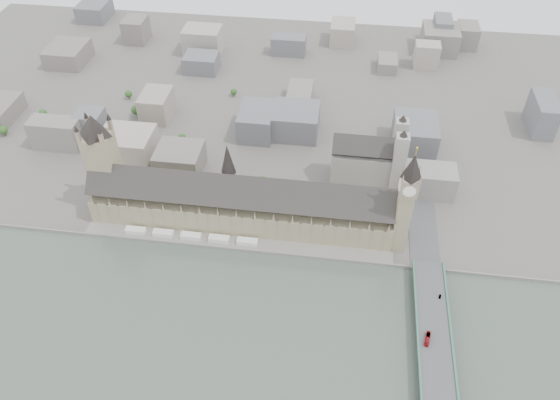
# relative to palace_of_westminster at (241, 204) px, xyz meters

# --- Properties ---
(ground) EXTENTS (900.00, 900.00, 0.00)m
(ground) POSITION_rel_palace_of_westminster_xyz_m (0.00, -19.70, -22.71)
(ground) COLOR #595651
(ground) RESTS_ON ground
(embankment_wall) EXTENTS (600.00, 1.50, 3.00)m
(embankment_wall) POSITION_rel_palace_of_westminster_xyz_m (0.00, -34.70, -21.21)
(embankment_wall) COLOR slate
(embankment_wall) RESTS_ON ground
(river_terrace) EXTENTS (270.00, 15.00, 2.00)m
(river_terrace) POSITION_rel_palace_of_westminster_xyz_m (0.00, -27.20, -21.71)
(river_terrace) COLOR slate
(river_terrace) RESTS_ON ground
(terrace_tents) EXTENTS (118.00, 7.00, 4.00)m
(terrace_tents) POSITION_rel_palace_of_westminster_xyz_m (-40.00, -26.70, -18.71)
(terrace_tents) COLOR white
(terrace_tents) RESTS_ON river_terrace
(palace_of_westminster) EXTENTS (265.00, 40.73, 55.44)m
(palace_of_westminster) POSITION_rel_palace_of_westminster_xyz_m (0.00, 0.00, 0.00)
(palace_of_westminster) COLOR gray
(palace_of_westminster) RESTS_ON ground
(elizabeth_tower) EXTENTS (17.00, 17.00, 107.50)m
(elizabeth_tower) POSITION_rel_palace_of_westminster_xyz_m (138.00, -11.70, 35.38)
(elizabeth_tower) COLOR gray
(elizabeth_tower) RESTS_ON ground
(victoria_tower) EXTENTS (30.00, 30.00, 100.00)m
(victoria_tower) POSITION_rel_palace_of_westminster_xyz_m (-122.00, 6.30, 32.50)
(victoria_tower) COLOR gray
(victoria_tower) RESTS_ON ground
(central_tower) EXTENTS (13.00, 13.00, 48.00)m
(central_tower) POSITION_rel_palace_of_westminster_xyz_m (-10.00, 6.30, 35.21)
(central_tower) COLOR #826F59
(central_tower) RESTS_ON ground
(westminster_bridge) EXTENTS (25.00, 325.00, 10.25)m
(westminster_bridge) POSITION_rel_palace_of_westminster_xyz_m (162.00, -107.20, -17.58)
(westminster_bridge) COLOR #474749
(westminster_bridge) RESTS_ON ground
(bridge_parapets) EXTENTS (25.00, 235.00, 1.15)m
(bridge_parapets) POSITION_rel_palace_of_westminster_xyz_m (162.00, -151.70, -11.88)
(bridge_parapets) COLOR #3D7058
(bridge_parapets) RESTS_ON westminster_bridge
(westminster_abbey) EXTENTS (68.00, 36.00, 64.00)m
(westminster_abbey) POSITION_rel_palace_of_westminster_xyz_m (110.92, 75.30, 2.38)
(westminster_abbey) COLOR gray
(westminster_abbey) RESTS_ON ground
(city_skyline_inland) EXTENTS (720.00, 360.00, 38.00)m
(city_skyline_inland) POSITION_rel_palace_of_westminster_xyz_m (0.00, 225.30, -3.71)
(city_skyline_inland) COLOR gray
(city_skyline_inland) RESTS_ON ground
(park_trees) EXTENTS (110.00, 30.00, 15.00)m
(park_trees) POSITION_rel_palace_of_westminster_xyz_m (-10.00, 40.30, -15.21)
(park_trees) COLOR #204F1C
(park_trees) RESTS_ON ground
(red_bus_north) EXTENTS (5.22, 12.64, 3.43)m
(red_bus_north) POSITION_rel_palace_of_westminster_xyz_m (156.50, -110.26, -10.74)
(red_bus_north) COLOR #A01216
(red_bus_north) RESTS_ON westminster_bridge
(car_silver) EXTENTS (2.24, 4.17, 1.31)m
(car_silver) POSITION_rel_palace_of_westminster_xyz_m (168.53, -69.87, -11.80)
(car_silver) COLOR gray
(car_silver) RESTS_ON westminster_bridge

